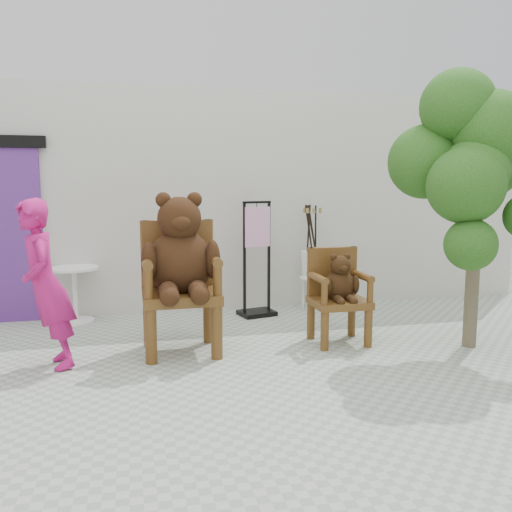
# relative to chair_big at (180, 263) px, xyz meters

# --- Properties ---
(ground_plane) EXTENTS (60.00, 60.00, 0.00)m
(ground_plane) POSITION_rel_chair_big_xyz_m (0.83, -0.84, -0.94)
(ground_plane) COLOR #9FA695
(ground_plane) RESTS_ON ground
(back_wall) EXTENTS (9.00, 1.00, 3.00)m
(back_wall) POSITION_rel_chair_big_xyz_m (0.83, 2.26, 0.56)
(back_wall) COLOR beige
(back_wall) RESTS_ON ground
(chair_big) EXTENTS (0.79, 0.87, 1.66)m
(chair_big) POSITION_rel_chair_big_xyz_m (0.00, 0.00, 0.00)
(chair_big) COLOR #4A2C0F
(chair_big) RESTS_ON ground
(chair_small) EXTENTS (0.59, 0.54, 1.04)m
(chair_small) POSITION_rel_chair_big_xyz_m (1.72, -0.04, -0.33)
(chair_small) COLOR #4A2C0F
(chair_small) RESTS_ON ground
(person) EXTENTS (0.51, 0.66, 1.61)m
(person) POSITION_rel_chair_big_xyz_m (-1.27, -0.21, -0.14)
(person) COLOR #BC176C
(person) RESTS_ON ground
(cafe_table) EXTENTS (0.60, 0.60, 0.70)m
(cafe_table) POSITION_rel_chair_big_xyz_m (-1.19, 1.51, -0.50)
(cafe_table) COLOR white
(cafe_table) RESTS_ON ground
(display_stand) EXTENTS (0.52, 0.45, 1.51)m
(display_stand) POSITION_rel_chair_big_xyz_m (1.13, 1.33, -0.36)
(display_stand) COLOR black
(display_stand) RESTS_ON ground
(stool_bucket) EXTENTS (0.32, 0.32, 1.45)m
(stool_bucket) POSITION_rel_chair_big_xyz_m (1.94, 1.51, -0.30)
(stool_bucket) COLOR white
(stool_bucket) RESTS_ON ground
(tree) EXTENTS (1.43, 1.31, 2.88)m
(tree) POSITION_rel_chair_big_xyz_m (2.88, -0.61, 1.06)
(tree) COLOR #493E2B
(tree) RESTS_ON ground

